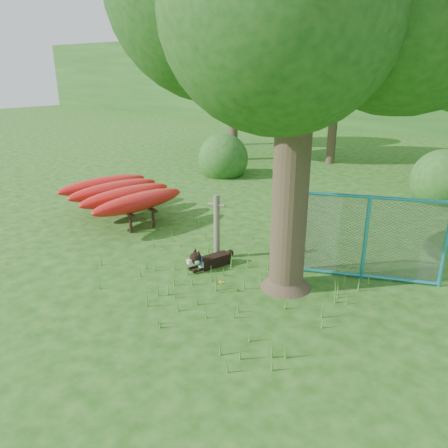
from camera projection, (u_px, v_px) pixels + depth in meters
The scene contains 11 objects.
ground at pixel (171, 295), 7.47m from camera, with size 80.00×80.00×0.00m, color #1B4C0F.
wooden_post at pixel (217, 225), 8.71m from camera, with size 0.36×0.19×1.33m.
kayak_rack at pixel (120, 193), 11.08m from camera, with size 2.86×3.07×0.89m.
husky_dog at pixel (208, 260), 8.43m from camera, with size 0.46×0.99×0.45m.
fence_section at pixel (366, 238), 7.81m from camera, with size 2.50×1.19×2.64m.
wildflower_clump at pixel (221, 283), 7.48m from camera, with size 0.11×0.10×0.23m.
bg_tree_a at pixel (234, 47), 17.14m from camera, with size 4.40×4.40×6.70m.
bg_tree_b at pixel (342, 13), 16.13m from camera, with size 5.20×5.20×8.22m.
bg_tree_f at pixel (232, 67), 21.07m from camera, with size 3.60×3.60×5.55m.
shrub_left at pixel (223, 175), 15.92m from camera, with size 1.80×1.80×1.80m, color #22581C.
shrub_mid at pixel (439, 200), 12.83m from camera, with size 1.80×1.80×1.80m, color #22581C.
Camera 1 is at (4.91, -4.55, 3.64)m, focal length 35.00 mm.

